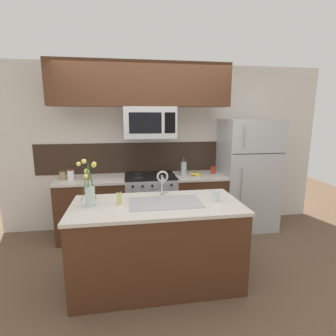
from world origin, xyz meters
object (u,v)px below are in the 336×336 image
object	(u,v)px
sink_faucet	(162,180)
drinking_glass	(216,196)
storage_jar_short	(87,175)
dish_soap_bottle	(119,198)
coffee_tin	(213,170)
storage_jar_medium	(71,174)
banana_bunch	(196,174)
stove_range	(151,204)
microwave	(150,123)
flower_vase	(90,191)
storage_jar_tall	(63,175)
french_press	(184,168)
refrigerator	(247,174)

from	to	relation	value
sink_faucet	drinking_glass	size ratio (longest dim) A/B	2.62
storage_jar_short	dish_soap_bottle	distance (m)	1.28
drinking_glass	dish_soap_bottle	bearing A→B (deg)	176.72
coffee_tin	drinking_glass	xyz separation A→B (m)	(-0.41, -1.33, 0.00)
storage_jar_medium	banana_bunch	xyz separation A→B (m)	(1.84, -0.03, -0.05)
stove_range	sink_faucet	bearing A→B (deg)	-87.29
stove_range	storage_jar_medium	size ratio (longest dim) A/B	6.09
coffee_tin	banana_bunch	bearing A→B (deg)	-160.47
dish_soap_bottle	banana_bunch	bearing A→B (deg)	45.85
stove_range	microwave	distance (m)	1.26
flower_vase	dish_soap_bottle	bearing A→B (deg)	0.53
storage_jar_tall	storage_jar_short	bearing A→B (deg)	-4.75
dish_soap_bottle	drinking_glass	distance (m)	1.03
stove_range	storage_jar_tall	bearing A→B (deg)	-179.58
microwave	french_press	size ratio (longest dim) A/B	2.79
stove_range	refrigerator	size ratio (longest dim) A/B	0.53
sink_faucet	storage_jar_tall	bearing A→B (deg)	142.01
banana_bunch	drinking_glass	xyz separation A→B (m)	(-0.10, -1.22, 0.04)
storage_jar_tall	dish_soap_bottle	xyz separation A→B (m)	(0.83, -1.21, 0.00)
microwave	drinking_glass	size ratio (longest dim) A/B	6.38
storage_jar_tall	refrigerator	bearing A→B (deg)	0.59
french_press	coffee_tin	xyz separation A→B (m)	(0.47, -0.01, -0.04)
coffee_tin	refrigerator	bearing A→B (deg)	-3.04
stove_range	drinking_glass	bearing A→B (deg)	-65.12
stove_range	storage_jar_short	xyz separation A→B (m)	(-0.92, -0.04, 0.51)
microwave	storage_jar_short	bearing A→B (deg)	-178.95
sink_faucet	french_press	bearing A→B (deg)	66.09
microwave	drinking_glass	distance (m)	1.58
sink_faucet	microwave	bearing A→B (deg)	92.76
sink_faucet	flower_vase	distance (m)	0.80
sink_faucet	drinking_glass	distance (m)	0.61
storage_jar_medium	sink_faucet	world-z (taller)	sink_faucet
refrigerator	storage_jar_medium	world-z (taller)	refrigerator
refrigerator	storage_jar_tall	distance (m)	2.84
storage_jar_tall	banana_bunch	distance (m)	1.96
refrigerator	storage_jar_short	bearing A→B (deg)	-178.67
stove_range	coffee_tin	xyz separation A→B (m)	(1.01, 0.05, 0.50)
flower_vase	storage_jar_tall	bearing A→B (deg)	113.93
microwave	flower_vase	world-z (taller)	microwave
storage_jar_short	banana_bunch	world-z (taller)	storage_jar_short
stove_range	sink_faucet	world-z (taller)	sink_faucet
coffee_tin	drinking_glass	world-z (taller)	drinking_glass
storage_jar_tall	french_press	world-z (taller)	french_press
coffee_tin	flower_vase	size ratio (longest dim) A/B	0.22
french_press	sink_faucet	world-z (taller)	sink_faucet
storage_jar_short	french_press	world-z (taller)	french_press
storage_jar_short	sink_faucet	distance (m)	1.39
banana_bunch	french_press	xyz separation A→B (m)	(-0.16, 0.12, 0.08)
coffee_tin	sink_faucet	bearing A→B (deg)	-131.52
refrigerator	storage_jar_medium	size ratio (longest dim) A/B	11.56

